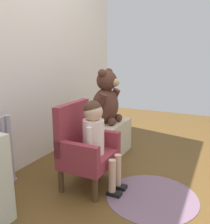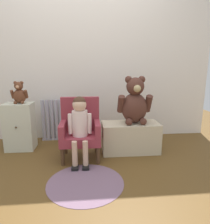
% 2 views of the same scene
% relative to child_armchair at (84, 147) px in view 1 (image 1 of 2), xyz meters
% --- Properties ---
extents(ground_plane, '(6.00, 6.00, 0.00)m').
position_rel_child_armchair_xyz_m(ground_plane, '(-0.01, -0.56, -0.33)').
color(ground_plane, brown).
extents(back_wall, '(3.80, 0.05, 2.40)m').
position_rel_child_armchair_xyz_m(back_wall, '(-0.01, 0.72, 0.87)').
color(back_wall, silver).
rests_on(back_wall, ground_plane).
extents(child_armchair, '(0.44, 0.37, 0.69)m').
position_rel_child_armchair_xyz_m(child_armchair, '(0.00, 0.00, 0.00)').
color(child_armchair, maroon).
rests_on(child_armchair, ground_plane).
extents(child_figure, '(0.25, 0.35, 0.73)m').
position_rel_child_armchair_xyz_m(child_figure, '(-0.00, -0.11, 0.14)').
color(child_figure, silver).
rests_on(child_figure, ground_plane).
extents(low_bench, '(0.69, 0.33, 0.36)m').
position_rel_child_armchair_xyz_m(low_bench, '(0.61, 0.10, -0.15)').
color(low_bench, beige).
rests_on(low_bench, ground_plane).
extents(large_teddy_bear, '(0.41, 0.29, 0.57)m').
position_rel_child_armchair_xyz_m(large_teddy_bear, '(0.65, 0.11, 0.28)').
color(large_teddy_bear, '#502C23').
rests_on(large_teddy_bear, low_bench).
extents(floor_rug, '(0.70, 0.70, 0.01)m').
position_rel_child_armchair_xyz_m(floor_rug, '(0.05, -0.57, -0.33)').
color(floor_rug, slate).
rests_on(floor_rug, ground_plane).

